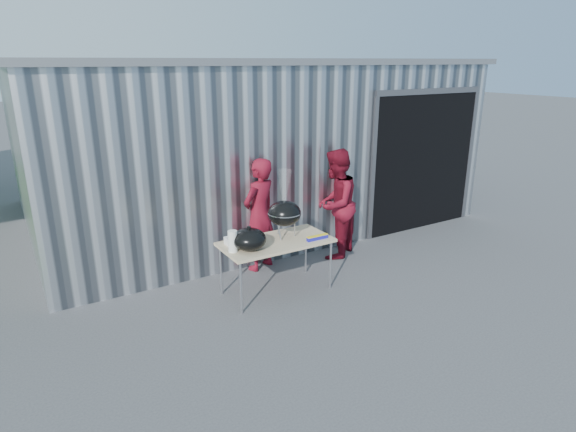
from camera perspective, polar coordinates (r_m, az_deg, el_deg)
ground at (r=6.44m, az=5.18°, el=-10.57°), size 80.00×80.00×0.00m
building at (r=10.20m, az=-5.77°, el=9.25°), size 8.20×6.20×3.10m
folding_table at (r=6.51m, az=-1.42°, el=-3.29°), size 1.50×0.75×0.75m
kettle_grill at (r=6.50m, az=-0.43°, el=0.93°), size 0.46×0.46×0.94m
grill_lid at (r=6.17m, az=-4.62°, el=-2.76°), size 0.44×0.44×0.32m
paper_towels at (r=6.13m, az=-6.57°, el=-3.00°), size 0.12×0.12×0.28m
white_tub at (r=6.40m, az=-6.54°, el=-2.92°), size 0.20×0.15×0.10m
foil_box at (r=6.54m, az=3.49°, el=-2.56°), size 0.32×0.05×0.06m
person_cook at (r=7.24m, az=-3.38°, el=0.15°), size 0.74×0.62×1.72m
person_bystander at (r=7.72m, az=5.64°, el=1.43°), size 1.09×1.03×1.77m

